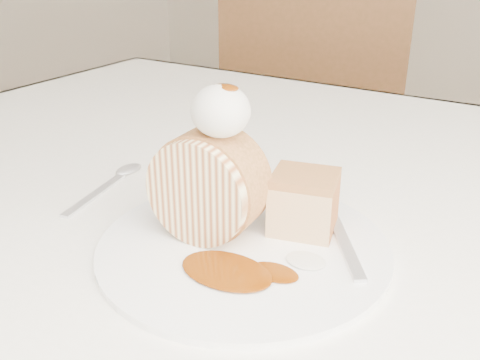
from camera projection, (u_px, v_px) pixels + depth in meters
The scene contains 10 objects.
table at pixel (322, 248), 0.67m from camera, with size 1.40×0.90×0.75m.
chair_far at pixel (314, 118), 1.50m from camera, with size 0.57×0.57×0.98m.
plate at pixel (243, 246), 0.50m from camera, with size 0.27×0.27×0.01m, color white.
roulade_slice at pixel (208, 186), 0.49m from camera, with size 0.10×0.10×0.06m, color #FFEEB1.
cake_chunk at pixel (304, 206), 0.51m from camera, with size 0.06×0.06×0.05m, color #BC7647.
whipped_cream at pixel (221, 111), 0.46m from camera, with size 0.05×0.05×0.05m, color silver.
caramel_drizzle at pixel (224, 81), 0.45m from camera, with size 0.03×0.02×0.01m, color #642904.
caramel_pool at pixel (226, 270), 0.45m from camera, with size 0.08×0.06×0.00m, color #642904, non-canonical shape.
fork at pixel (345, 245), 0.49m from camera, with size 0.02×0.16×0.00m, color silver.
spoon at pixel (95, 195), 0.61m from camera, with size 0.02×0.14×0.00m, color silver.
Camera 1 is at (0.21, -0.35, 1.02)m, focal length 40.00 mm.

